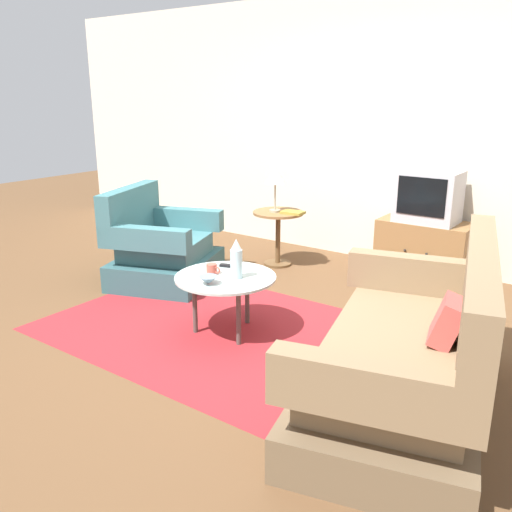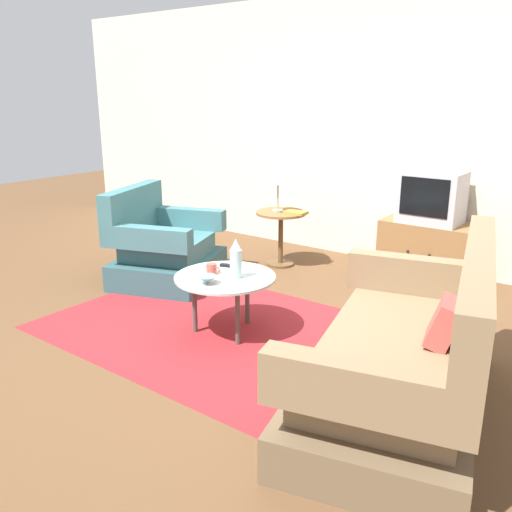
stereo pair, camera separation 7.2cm
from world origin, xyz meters
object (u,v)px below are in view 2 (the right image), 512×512
(coffee_table, at_px, (225,281))
(television, at_px, (431,197))
(side_table, at_px, (281,227))
(book, at_px, (296,213))
(tv_stand, at_px, (427,250))
(bowl, at_px, (207,280))
(vase, at_px, (236,259))
(armchair, at_px, (163,250))
(mug, at_px, (212,269))
(tv_remote_dark, at_px, (230,266))
(table_lamp, at_px, (278,177))
(couch, at_px, (405,360))

(coffee_table, height_order, television, television)
(side_table, distance_m, book, 0.24)
(tv_stand, relative_size, bowl, 6.14)
(tv_stand, bearing_deg, vase, -107.42)
(vase, xyz_separation_m, book, (-0.52, 1.59, -0.01))
(side_table, bearing_deg, bowl, -71.20)
(armchair, xyz_separation_m, book, (0.80, 1.06, 0.28))
(mug, bearing_deg, tv_remote_dark, 88.85)
(side_table, height_order, tv_remote_dark, side_table)
(television, distance_m, table_lamp, 1.47)
(armchair, bearing_deg, vase, 48.24)
(couch, bearing_deg, side_table, 34.66)
(coffee_table, distance_m, tv_remote_dark, 0.22)
(side_table, xyz_separation_m, vase, (0.69, -1.59, 0.17))
(television, bearing_deg, table_lamp, -159.80)
(television, bearing_deg, book, -157.73)
(coffee_table, xyz_separation_m, bowl, (0.01, -0.21, 0.07))
(armchair, distance_m, book, 1.35)
(mug, bearing_deg, vase, 10.10)
(couch, distance_m, book, 2.64)
(vase, bearing_deg, coffee_table, -169.05)
(tv_stand, relative_size, table_lamp, 1.95)
(coffee_table, height_order, mug, mug)
(side_table, xyz_separation_m, table_lamp, (-0.03, -0.02, 0.50))
(armchair, height_order, tv_stand, armchair)
(armchair, relative_size, mug, 9.85)
(coffee_table, relative_size, tv_remote_dark, 4.64)
(vase, xyz_separation_m, tv_remote_dark, (-0.20, 0.17, -0.13))
(coffee_table, xyz_separation_m, side_table, (-0.61, 1.61, 0.01))
(table_lamp, bearing_deg, tv_stand, 20.96)
(vase, bearing_deg, table_lamp, 114.67)
(armchair, distance_m, vase, 1.45)
(table_lamp, height_order, book, table_lamp)
(couch, xyz_separation_m, bowl, (-1.45, 0.01, 0.16))
(side_table, xyz_separation_m, book, (0.17, 0.00, 0.17))
(armchair, distance_m, table_lamp, 1.34)
(bowl, bearing_deg, mug, 123.20)
(vase, relative_size, mug, 2.43)
(television, xyz_separation_m, bowl, (-0.73, -2.30, -0.32))
(table_lamp, relative_size, tv_remote_dark, 2.75)
(tv_stand, distance_m, television, 0.52)
(bowl, distance_m, tv_remote_dark, 0.41)
(table_lamp, xyz_separation_m, book, (0.20, 0.02, -0.34))
(table_lamp, relative_size, mug, 3.66)
(vase, relative_size, tv_remote_dark, 1.82)
(armchair, xyz_separation_m, table_lamp, (0.60, 1.03, 0.61))
(television, relative_size, table_lamp, 1.26)
(book, bearing_deg, television, 19.14)
(vase, xyz_separation_m, bowl, (-0.08, -0.22, -0.11))
(coffee_table, xyz_separation_m, table_lamp, (-0.63, 1.58, 0.51))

